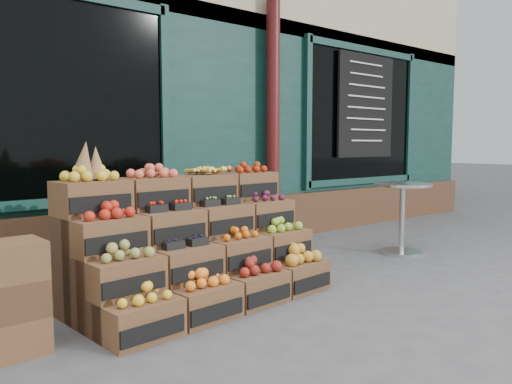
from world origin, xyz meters
TOP-DOWN VIEW (x-y plane):
  - ground at (0.00, 0.00)m, footprint 60.00×60.00m
  - shop_facade at (0.00, 5.11)m, footprint 12.00×6.24m
  - crate_display at (-0.97, 0.57)m, footprint 2.20×1.20m
  - spare_crates at (-2.50, 0.34)m, footprint 0.49×0.35m
  - bistro_table at (1.88, 0.50)m, footprint 0.67×0.67m

SIDE VIEW (x-z plane):
  - ground at x=0.00m, z-range 0.00..0.00m
  - spare_crates at x=-2.50m, z-range 0.00..0.71m
  - crate_display at x=-0.97m, z-range -0.25..1.07m
  - bistro_table at x=1.88m, z-range 0.10..0.95m
  - shop_facade at x=0.00m, z-range 0.00..4.80m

